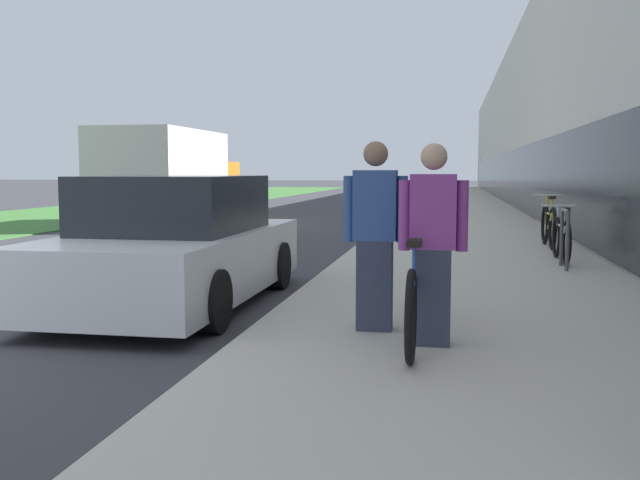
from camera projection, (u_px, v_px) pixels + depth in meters
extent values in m
cube|color=#BCB5A5|center=(460.00, 212.00, 25.08)|extent=(4.07, 70.00, 0.13)
cube|color=silver|center=(623.00, 125.00, 31.30)|extent=(10.00, 70.00, 7.02)
cube|color=#1E2328|center=(506.00, 177.00, 32.41)|extent=(0.10, 63.00, 2.20)
cube|color=#3D7533|center=(151.00, 205.00, 31.41)|extent=(6.68, 70.00, 0.03)
torus|color=black|center=(422.00, 277.00, 6.94)|extent=(0.06, 0.69, 0.69)
torus|color=black|center=(411.00, 317.00, 5.05)|extent=(0.06, 0.69, 0.69)
cylinder|color=#2D56A8|center=(418.00, 269.00, 5.97)|extent=(0.04, 1.64, 0.04)
cylinder|color=#2D56A8|center=(415.00, 288.00, 5.60)|extent=(0.04, 0.98, 0.32)
cylinder|color=#2D56A8|center=(414.00, 262.00, 5.35)|extent=(0.03, 0.03, 0.28)
cube|color=black|center=(414.00, 243.00, 5.34)|extent=(0.11, 0.22, 0.05)
cylinder|color=#2D56A8|center=(422.00, 242.00, 6.75)|extent=(0.03, 0.03, 0.30)
cylinder|color=silver|center=(422.00, 226.00, 6.74)|extent=(0.52, 0.03, 0.03)
cube|color=#33384C|center=(432.00, 297.00, 5.63)|extent=(0.29, 0.21, 0.76)
cube|color=#933D93|center=(433.00, 212.00, 5.56)|extent=(0.36, 0.21, 0.59)
cylinder|color=#933D93|center=(404.00, 215.00, 5.60)|extent=(0.09, 0.09, 0.55)
cylinder|color=#933D93|center=(462.00, 216.00, 5.52)|extent=(0.09, 0.09, 0.55)
sphere|color=tan|center=(434.00, 157.00, 5.52)|extent=(0.21, 0.21, 0.21)
cube|color=#33384C|center=(375.00, 285.00, 6.15)|extent=(0.30, 0.22, 0.78)
cube|color=#33518E|center=(375.00, 205.00, 6.09)|extent=(0.37, 0.22, 0.60)
cylinder|color=#33518E|center=(349.00, 209.00, 6.13)|extent=(0.09, 0.09, 0.57)
cylinder|color=#33518E|center=(402.00, 209.00, 6.05)|extent=(0.09, 0.09, 0.57)
sphere|color=#936B51|center=(376.00, 154.00, 6.05)|extent=(0.21, 0.21, 0.21)
cylinder|color=#4C4C51|center=(568.00, 241.00, 9.77)|extent=(0.05, 0.05, 0.82)
cylinder|color=#4C4C51|center=(562.00, 238.00, 10.31)|extent=(0.05, 0.05, 0.82)
cylinder|color=#4C4C51|center=(565.00, 211.00, 10.00)|extent=(0.05, 0.55, 0.05)
torus|color=black|center=(556.00, 237.00, 11.32)|extent=(0.06, 0.67, 0.67)
torus|color=black|center=(566.00, 243.00, 10.34)|extent=(0.06, 0.67, 0.67)
cylinder|color=#B7BCC1|center=(562.00, 226.00, 10.81)|extent=(0.04, 0.85, 0.04)
cylinder|color=#B7BCC1|center=(563.00, 234.00, 10.62)|extent=(0.04, 0.52, 0.31)
cylinder|color=#B7BCC1|center=(565.00, 219.00, 10.48)|extent=(0.03, 0.03, 0.28)
cube|color=black|center=(566.00, 209.00, 10.47)|extent=(0.11, 0.22, 0.05)
cylinder|color=#B7BCC1|center=(558.00, 215.00, 11.21)|extent=(0.03, 0.03, 0.29)
cylinder|color=silver|center=(558.00, 206.00, 11.19)|extent=(0.52, 0.03, 0.03)
torus|color=black|center=(545.00, 224.00, 13.41)|extent=(0.06, 0.75, 0.75)
torus|color=black|center=(552.00, 229.00, 12.41)|extent=(0.06, 0.75, 0.75)
cylinder|color=yellow|center=(549.00, 214.00, 12.89)|extent=(0.04, 0.87, 0.04)
cylinder|color=yellow|center=(550.00, 221.00, 12.70)|extent=(0.04, 0.53, 0.34)
cylinder|color=yellow|center=(552.00, 206.00, 12.55)|extent=(0.03, 0.03, 0.31)
cube|color=black|center=(552.00, 198.00, 12.54)|extent=(0.11, 0.22, 0.05)
cylinder|color=yellow|center=(546.00, 204.00, 13.29)|extent=(0.03, 0.03, 0.33)
cylinder|color=silver|center=(546.00, 195.00, 13.27)|extent=(0.52, 0.03, 0.03)
cube|color=white|center=(177.00, 261.00, 8.00)|extent=(1.84, 4.26, 0.69)
cube|color=#1E2328|center=(175.00, 204.00, 7.93)|extent=(1.58, 2.13, 0.61)
cylinder|color=black|center=(152.00, 263.00, 9.42)|extent=(0.22, 0.60, 0.60)
cylinder|color=black|center=(278.00, 266.00, 9.11)|extent=(0.22, 0.60, 0.60)
cylinder|color=black|center=(44.00, 296.00, 6.92)|extent=(0.22, 0.60, 0.60)
cylinder|color=black|center=(212.00, 301.00, 6.61)|extent=(0.22, 0.60, 0.60)
cube|color=orange|center=(200.00, 186.00, 23.22)|extent=(2.19, 1.58, 1.57)
cube|color=silver|center=(161.00, 173.00, 20.08)|extent=(2.39, 4.75, 2.42)
cylinder|color=black|center=(164.00, 205.00, 23.07)|extent=(0.28, 0.84, 0.84)
cylinder|color=black|center=(229.00, 205.00, 22.67)|extent=(0.28, 0.84, 0.84)
cylinder|color=black|center=(111.00, 211.00, 19.44)|extent=(0.28, 0.84, 0.84)
cylinder|color=black|center=(187.00, 212.00, 19.05)|extent=(0.28, 0.84, 0.84)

